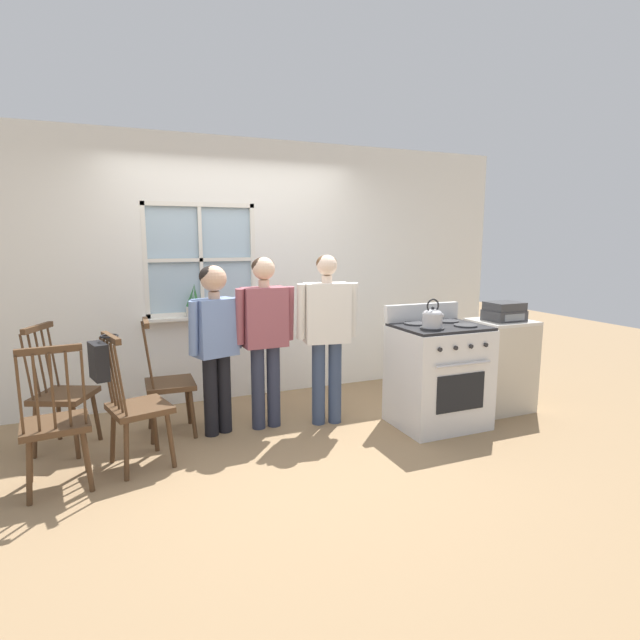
% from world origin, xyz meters
% --- Properties ---
extents(ground_plane, '(16.00, 16.00, 0.00)m').
position_xyz_m(ground_plane, '(0.00, 0.00, 0.00)').
color(ground_plane, '#937551').
extents(wall_back, '(6.40, 0.16, 2.70)m').
position_xyz_m(wall_back, '(0.02, 1.40, 1.34)').
color(wall_back, silver).
rests_on(wall_back, ground_plane).
extents(chair_by_window, '(0.49, 0.51, 1.02)m').
position_xyz_m(chair_by_window, '(-1.07, 0.01, 0.45)').
color(chair_by_window, '#4C331E').
rests_on(chair_by_window, ground_plane).
extents(chair_near_wall, '(0.46, 0.45, 1.02)m').
position_xyz_m(chair_near_wall, '(-1.59, -0.14, 0.45)').
color(chair_near_wall, '#4C331E').
rests_on(chair_near_wall, ground_plane).
extents(chair_center_cluster, '(0.54, 0.55, 1.02)m').
position_xyz_m(chair_center_cluster, '(-1.61, 0.57, 0.45)').
color(chair_center_cluster, '#4C331E').
rests_on(chair_center_cluster, ground_plane).
extents(chair_near_stove, '(0.41, 0.43, 1.02)m').
position_xyz_m(chair_near_stove, '(-0.80, 0.57, 0.45)').
color(chair_near_stove, '#4C331E').
rests_on(chair_near_stove, ground_plane).
extents(person_elderly_left, '(0.51, 0.31, 1.47)m').
position_xyz_m(person_elderly_left, '(-0.40, 0.42, 0.90)').
color(person_elderly_left, black).
rests_on(person_elderly_left, ground_plane).
extents(person_teen_center, '(0.54, 0.23, 1.53)m').
position_xyz_m(person_teen_center, '(0.03, 0.41, 0.92)').
color(person_teen_center, '#2D3347').
rests_on(person_teen_center, ground_plane).
extents(person_adult_right, '(0.56, 0.27, 1.55)m').
position_xyz_m(person_adult_right, '(0.57, 0.29, 0.92)').
color(person_adult_right, '#384766').
rests_on(person_adult_right, ground_plane).
extents(stove, '(0.78, 0.68, 1.08)m').
position_xyz_m(stove, '(1.49, -0.13, 0.47)').
color(stove, silver).
rests_on(stove, ground_plane).
extents(kettle, '(0.21, 0.17, 0.25)m').
position_xyz_m(kettle, '(1.32, -0.26, 1.02)').
color(kettle, '#B7B7BC').
rests_on(kettle, stove).
extents(potted_plant, '(0.16, 0.16, 0.34)m').
position_xyz_m(potted_plant, '(-0.44, 1.31, 1.00)').
color(potted_plant, beige).
rests_on(potted_plant, wall_back).
extents(handbag, '(0.22, 0.24, 0.31)m').
position_xyz_m(handbag, '(-1.30, -0.05, 0.85)').
color(handbag, black).
rests_on(handbag, chair_by_window).
extents(side_counter, '(0.55, 0.50, 0.90)m').
position_xyz_m(side_counter, '(2.32, -0.01, 0.45)').
color(side_counter, beige).
rests_on(side_counter, ground_plane).
extents(stereo, '(0.34, 0.29, 0.18)m').
position_xyz_m(stereo, '(2.32, -0.03, 0.99)').
color(stereo, '#38383A').
rests_on(stereo, side_counter).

